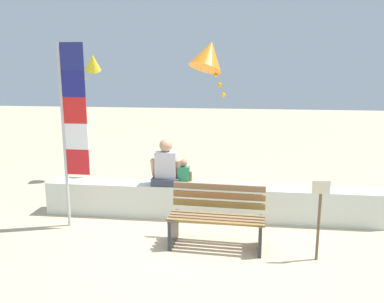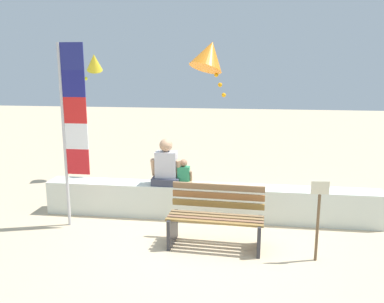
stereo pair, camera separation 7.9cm
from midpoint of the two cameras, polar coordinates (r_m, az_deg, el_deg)
name	(u,v)px [view 2 (the right image)]	position (r m, az deg, el deg)	size (l,w,h in m)	color
ground_plane	(202,242)	(6.28, 1.82, -12.76)	(40.00, 40.00, 0.00)	#CEB58F
seawall_ledge	(209,202)	(7.13, 2.74, -7.13)	(5.85, 0.46, 0.59)	silver
park_bench	(216,219)	(6.05, 3.79, -9.59)	(1.44, 0.68, 0.88)	olive
person_adult	(166,167)	(7.05, -3.37, -2.16)	(0.53, 0.39, 0.82)	#373B4C
person_child	(184,175)	(7.03, -0.87, -3.34)	(0.30, 0.22, 0.46)	tan
flag_banner	(71,121)	(6.70, -16.53, 4.23)	(0.43, 0.05, 3.00)	#B7B7BC
kite_orange	(209,55)	(7.68, 2.74, 13.53)	(0.98, 1.00, 1.12)	orange
kite_yellow	(94,63)	(9.42, -13.57, 12.15)	(0.66, 0.58, 1.01)	yellow
sign_post	(318,214)	(5.75, 17.94, -8.40)	(0.24, 0.04, 1.14)	brown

